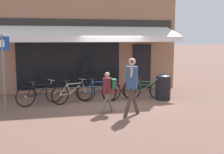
# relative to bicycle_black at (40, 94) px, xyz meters

# --- Properties ---
(ground_plane) EXTENTS (160.00, 160.00, 0.00)m
(ground_plane) POSITION_rel_bicycle_black_xyz_m (2.81, -0.60, -0.39)
(ground_plane) COLOR brown
(shop_front) EXTENTS (8.19, 4.64, 5.75)m
(shop_front) POSITION_rel_bicycle_black_xyz_m (2.15, 3.71, 2.48)
(shop_front) COLOR #9E7056
(shop_front) RESTS_ON ground_plane
(bike_rack_rail) EXTENTS (4.48, 0.04, 0.57)m
(bike_rack_rail) POSITION_rel_bicycle_black_xyz_m (2.06, 0.10, 0.09)
(bike_rack_rail) COLOR #47494F
(bike_rack_rail) RESTS_ON ground_plane
(bicycle_black) EXTENTS (1.68, 0.84, 0.87)m
(bicycle_black) POSITION_rel_bicycle_black_xyz_m (0.00, 0.00, 0.00)
(bicycle_black) COLOR black
(bicycle_black) RESTS_ON ground_plane
(bicycle_silver) EXTENTS (1.65, 0.88, 0.86)m
(bicycle_silver) POSITION_rel_bicycle_black_xyz_m (1.17, 0.05, -0.01)
(bicycle_silver) COLOR black
(bicycle_silver) RESTS_ON ground_plane
(bicycle_blue) EXTENTS (1.73, 0.52, 0.90)m
(bicycle_blue) POSITION_rel_bicycle_black_xyz_m (2.13, 0.09, 0.00)
(bicycle_blue) COLOR black
(bicycle_blue) RESTS_ON ground_plane
(bicycle_red) EXTENTS (1.57, 0.83, 0.81)m
(bicycle_red) POSITION_rel_bicycle_black_xyz_m (2.97, 0.05, -0.03)
(bicycle_red) COLOR black
(bicycle_red) RESTS_ON ground_plane
(bicycle_green) EXTENTS (1.77, 0.66, 0.89)m
(bicycle_green) POSITION_rel_bicycle_black_xyz_m (3.94, -0.07, -0.00)
(bicycle_green) COLOR black
(bicycle_green) RESTS_ON ground_plane
(pedestrian_adult) EXTENTS (0.60, 0.62, 1.79)m
(pedestrian_adult) POSITION_rel_bicycle_black_xyz_m (2.76, -2.09, 0.71)
(pedestrian_adult) COLOR #47382D
(pedestrian_adult) RESTS_ON ground_plane
(pedestrian_child) EXTENTS (0.52, 0.44, 1.31)m
(pedestrian_child) POSITION_rel_bicycle_black_xyz_m (2.14, -1.56, 0.42)
(pedestrian_child) COLOR slate
(pedestrian_child) RESTS_ON ground_plane
(litter_bin) EXTENTS (0.59, 0.59, 1.05)m
(litter_bin) POSITION_rel_bicycle_black_xyz_m (4.61, -0.26, 0.13)
(litter_bin) COLOR black
(litter_bin) RESTS_ON ground_plane
(parking_sign) EXTENTS (0.44, 0.07, 2.49)m
(parking_sign) POSITION_rel_bicycle_black_xyz_m (-1.09, -0.85, 1.13)
(parking_sign) COLOR slate
(parking_sign) RESTS_ON ground_plane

